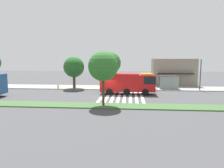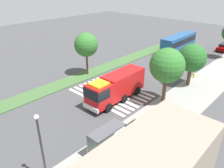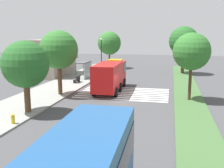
{
  "view_description": "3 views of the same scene",
  "coord_description": "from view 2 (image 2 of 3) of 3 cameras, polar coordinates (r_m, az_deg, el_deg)",
  "views": [
    {
      "loc": [
        3.48,
        -32.86,
        6.17
      ],
      "look_at": [
        0.55,
        1.29,
        1.75
      ],
      "focal_mm": 33.39,
      "sensor_mm": 36.0,
      "label": 1
    },
    {
      "loc": [
        21.98,
        18.55,
        14.34
      ],
      "look_at": [
        2.73,
        0.65,
        1.75
      ],
      "focal_mm": 35.25,
      "sensor_mm": 36.0,
      "label": 2
    },
    {
      "loc": [
        -27.62,
        -5.24,
        6.84
      ],
      "look_at": [
        1.47,
        1.19,
        1.19
      ],
      "focal_mm": 42.87,
      "sensor_mm": 36.0,
      "label": 3
    }
  ],
  "objects": [
    {
      "name": "sidewalk",
      "position": [
        28.04,
        15.94,
        -6.1
      ],
      "size": [
        60.0,
        5.7,
        0.14
      ],
      "primitive_type": "cube",
      "color": "gray",
      "rests_on": "ground_plane"
    },
    {
      "name": "crosswalk",
      "position": [
        30.63,
        -0.31,
        -2.31
      ],
      "size": [
        6.75,
        10.3,
        0.01
      ],
      "color": "silver",
      "rests_on": "ground_plane"
    },
    {
      "name": "sidewalk_tree_west",
      "position": [
        33.18,
        20.03,
        6.33
      ],
      "size": [
        4.0,
        4.0,
        6.15
      ],
      "color": "#513823",
      "rests_on": "sidewalk"
    },
    {
      "name": "street_lamp",
      "position": [
        17.17,
        -17.97,
        -14.37
      ],
      "size": [
        0.36,
        0.36,
        5.93
      ],
      "color": "#2D2D30",
      "rests_on": "sidewalk"
    },
    {
      "name": "bus_stop_shelter",
      "position": [
        20.01,
        -2.01,
        -12.91
      ],
      "size": [
        3.5,
        1.4,
        2.46
      ],
      "color": "#4C4C51",
      "rests_on": "sidewalk"
    },
    {
      "name": "fire_hydrant",
      "position": [
        37.32,
        20.44,
        2.12
      ],
      "size": [
        0.28,
        0.28,
        0.7
      ],
      "primitive_type": "cylinder",
      "color": "gold",
      "rests_on": "sidewalk"
    },
    {
      "name": "median_strip",
      "position": [
        36.75,
        -6.12,
        2.59
      ],
      "size": [
        60.0,
        3.0,
        0.14
      ],
      "primitive_type": "cube",
      "color": "#3D6033",
      "rests_on": "ground_plane"
    },
    {
      "name": "bench_near_shelter",
      "position": [
        23.22,
        5.07,
        -10.84
      ],
      "size": [
        1.6,
        0.5,
        0.9
      ],
      "color": "black",
      "rests_on": "sidewalk"
    },
    {
      "name": "median_tree_far_west",
      "position": [
        35.01,
        -6.73,
        10.03
      ],
      "size": [
        3.75,
        3.75,
        6.81
      ],
      "color": "#47301E",
      "rests_on": "median_strip"
    },
    {
      "name": "transit_bus",
      "position": [
        50.2,
        16.94,
        10.41
      ],
      "size": [
        11.66,
        3.07,
        3.58
      ],
      "rotation": [
        0.0,
        0.0,
        3.17
      ],
      "color": "navy",
      "rests_on": "ground_plane"
    },
    {
      "name": "fire_truck",
      "position": [
        27.93,
        0.77,
        -0.66
      ],
      "size": [
        9.3,
        2.95,
        3.53
      ],
      "rotation": [
        0.0,
        0.0,
        0.02
      ],
      "color": "#B71414",
      "rests_on": "ground_plane"
    },
    {
      "name": "parked_car_west",
      "position": [
        54.74,
        26.97,
        8.54
      ],
      "size": [
        4.62,
        2.05,
        1.59
      ],
      "rotation": [
        0.0,
        0.0,
        0.01
      ],
      "color": "#720505",
      "rests_on": "ground_plane"
    },
    {
      "name": "ground_plane",
      "position": [
        32.14,
        2.46,
        -0.93
      ],
      "size": [
        120.0,
        120.0,
        0.0
      ],
      "primitive_type": "plane",
      "color": "#424244"
    },
    {
      "name": "sidewalk_tree_center",
      "position": [
        26.9,
        14.09,
        4.63
      ],
      "size": [
        4.21,
        4.21,
        7.06
      ],
      "color": "#513823",
      "rests_on": "sidewalk"
    }
  ]
}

